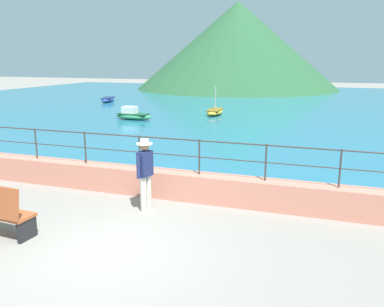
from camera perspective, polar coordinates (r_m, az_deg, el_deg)
ground_plane at (r=8.04m, az=-12.15°, el=-13.24°), size 120.00×120.00×0.00m
promenade_wall at (r=10.57m, az=-3.30°, el=-4.36°), size 20.00×0.56×0.70m
railing at (r=10.31m, az=-3.37°, el=0.77°), size 18.44×0.04×0.90m
lake_water at (r=32.37m, az=12.15°, el=6.79°), size 64.00×44.32×0.06m
hill_main at (r=49.31m, az=6.46°, el=15.01°), size 23.94×23.94×10.11m
person_walking at (r=9.51m, az=-6.69°, el=-2.51°), size 0.38×0.56×1.75m
boat_1 at (r=24.04m, az=-8.44°, el=5.47°), size 2.34×1.01×0.76m
boat_3 at (r=34.48m, az=-11.90°, el=7.57°), size 1.49×2.46×0.36m
boat_4 at (r=25.84m, az=3.29°, el=5.99°), size 1.04×2.35×1.81m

